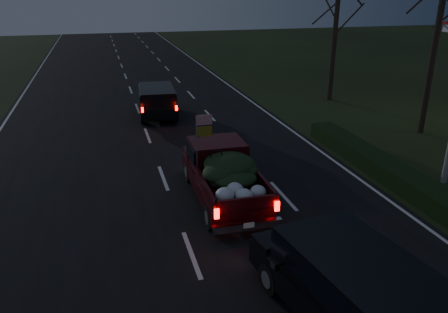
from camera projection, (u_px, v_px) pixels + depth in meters
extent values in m
plane|color=black|center=(192.00, 255.00, 11.23)|extent=(120.00, 120.00, 0.00)
cube|color=black|center=(192.00, 254.00, 11.23)|extent=(14.00, 120.00, 0.02)
cube|color=black|center=(386.00, 169.00, 15.79)|extent=(1.00, 10.00, 0.60)
cylinder|color=black|center=(436.00, 40.00, 19.13)|extent=(0.28, 0.28, 8.50)
cylinder|color=black|center=(334.00, 41.00, 25.43)|extent=(0.28, 0.28, 7.00)
cube|color=#3A080C|center=(223.00, 182.00, 14.07)|extent=(1.97, 4.73, 0.52)
cube|color=#3A080C|center=(217.00, 153.00, 14.57)|extent=(1.76, 1.53, 0.84)
cube|color=black|center=(217.00, 150.00, 14.54)|extent=(1.86, 1.44, 0.52)
cube|color=#3A080C|center=(234.00, 190.00, 12.86)|extent=(1.79, 2.66, 0.06)
ellipsoid|color=black|center=(231.00, 171.00, 13.14)|extent=(1.53, 1.72, 0.56)
cylinder|color=gray|center=(197.00, 145.00, 13.37)|extent=(0.03, 0.03, 1.88)
cube|color=red|center=(204.00, 120.00, 13.15)|extent=(0.49, 0.03, 0.32)
cube|color=gold|center=(204.00, 132.00, 13.29)|extent=(0.49, 0.03, 0.32)
cube|color=black|center=(157.00, 105.00, 23.29)|extent=(2.13, 4.50, 0.55)
cube|color=black|center=(157.00, 94.00, 22.85)|extent=(1.94, 3.31, 0.73)
cube|color=black|center=(157.00, 93.00, 22.83)|extent=(2.02, 3.22, 0.44)
cube|color=black|center=(350.00, 301.00, 8.64)|extent=(2.71, 5.11, 0.61)
cube|color=black|center=(363.00, 280.00, 8.18)|extent=(2.40, 3.79, 0.81)
cube|color=black|center=(364.00, 276.00, 8.15)|extent=(2.48, 3.70, 0.49)
cube|color=black|center=(275.00, 265.00, 8.81)|extent=(0.13, 0.24, 0.16)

